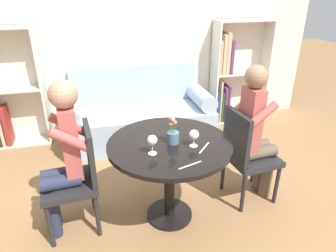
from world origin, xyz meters
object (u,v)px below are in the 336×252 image
wine_glass_right (194,135)px  couch (138,116)px  bookshelf_right (232,75)px  flower_vase (173,134)px  chair_right (246,153)px  person_left (63,157)px  wine_glass_left (152,141)px  chair_left (78,175)px  person_right (256,133)px

wine_glass_right → couch: bearing=95.6°
bookshelf_right → flower_vase: (-1.40, -1.85, 0.13)m
chair_right → flower_vase: (-0.71, -0.09, 0.32)m
wine_glass_right → flower_vase: size_ratio=0.57×
wine_glass_right → chair_right: bearing=17.4°
person_left → wine_glass_left: bearing=67.1°
bookshelf_right → chair_right: 1.90m
person_left → wine_glass_left: 0.71m
wine_glass_left → flower_vase: (0.19, 0.12, -0.03)m
couch → chair_left: bearing=-116.4°
chair_right → wine_glass_right: chair_right is taller
wine_glass_left → wine_glass_right: bearing=5.7°
bookshelf_right → person_right: bearing=-109.0°
chair_left → person_left: (-0.09, -0.01, 0.19)m
chair_left → wine_glass_left: chair_left is taller
chair_left → couch: bearing=149.3°
wine_glass_left → chair_right: bearing=13.2°
bookshelf_right → person_left: (-2.24, -1.75, -0.01)m
flower_vase → couch: bearing=90.8°
chair_left → person_right: size_ratio=0.70×
person_right → wine_glass_right: size_ratio=9.46×
couch → wine_glass_right: couch is taller
bookshelf_right → wine_glass_left: bookshelf_right is taller
chair_right → person_left: size_ratio=0.70×
wine_glass_left → couch: bearing=84.4°
bookshelf_right → person_left: 2.85m
chair_left → chair_right: same height
couch → wine_glass_left: (-0.17, -1.70, 0.54)m
bookshelf_right → flower_vase: 2.33m
person_left → person_right: (1.64, 0.00, -0.01)m
person_left → flower_vase: person_left is taller
person_right → wine_glass_left: bearing=97.7°
couch → person_left: bearing=-118.9°
wine_glass_right → bookshelf_right: bearing=57.0°
chair_left → person_left: 0.21m
wine_glass_right → chair_left: bearing=167.5°
chair_left → wine_glass_left: 0.71m
wine_glass_right → flower_vase: flower_vase is taller
person_right → wine_glass_left: size_ratio=8.58×
person_right → wine_glass_right: (-0.66, -0.19, 0.16)m
couch → person_right: size_ratio=1.44×
couch → wine_glass_left: size_ratio=12.36×
bookshelf_right → person_right: (-0.60, -1.75, -0.02)m
couch → chair_left: couch is taller
bookshelf_right → chair_right: bearing=-111.4°
couch → person_right: (0.82, -1.48, 0.37)m
couch → bookshelf_right: (1.42, 0.27, 0.38)m
chair_right → flower_vase: size_ratio=3.78×
bookshelf_right → wine_glass_right: bearing=-123.0°
chair_left → bookshelf_right: bearing=124.7°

